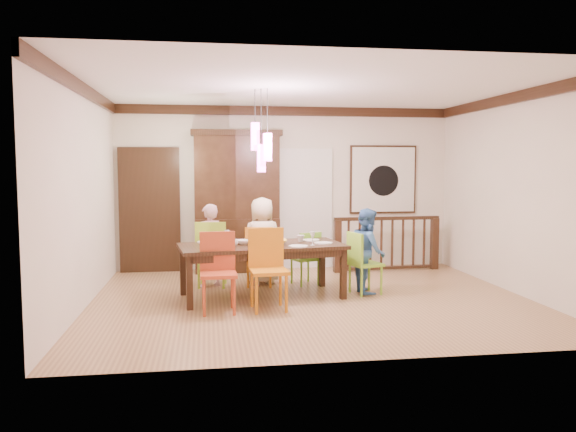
{
  "coord_description": "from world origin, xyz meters",
  "views": [
    {
      "loc": [
        -1.42,
        -7.51,
        1.83
      ],
      "look_at": [
        -0.27,
        0.4,
        1.13
      ],
      "focal_mm": 35.0,
      "sensor_mm": 36.0,
      "label": 1
    }
  ],
  "objects": [
    {
      "name": "chair_near_left",
      "position": [
        -1.29,
        -0.51,
        0.57
      ],
      "size": [
        0.46,
        0.46,
        1.0
      ],
      "rotation": [
        0.0,
        0.0,
        0.02
      ],
      "color": "#B34020",
      "rests_on": "floor"
    },
    {
      "name": "crown_molding",
      "position": [
        0.0,
        0.0,
        2.82
      ],
      "size": [
        6.0,
        5.0,
        0.16
      ],
      "primitive_type": null,
      "color": "black",
      "rests_on": "wall_back"
    },
    {
      "name": "plate_far_right",
      "position": [
        0.09,
        0.55,
        0.76
      ],
      "size": [
        0.26,
        0.26,
        0.01
      ],
      "primitive_type": "cylinder",
      "color": "white",
      "rests_on": "dining_table"
    },
    {
      "name": "person_far_left",
      "position": [
        -1.39,
        1.05,
        0.64
      ],
      "size": [
        0.55,
        0.47,
        1.27
      ],
      "primitive_type": "imported",
      "rotation": [
        0.0,
        0.0,
        3.58
      ],
      "color": "beige",
      "rests_on": "floor"
    },
    {
      "name": "chair_far_mid",
      "position": [
        -0.63,
        1.01,
        0.53
      ],
      "size": [
        0.46,
        0.46,
        0.93
      ],
      "rotation": [
        0.0,
        0.0,
        3.04
      ],
      "color": "orange",
      "rests_on": "floor"
    },
    {
      "name": "chair_end_right",
      "position": [
        0.84,
        0.23,
        0.51
      ],
      "size": [
        0.5,
        0.5,
        0.9
      ],
      "rotation": [
        0.0,
        0.0,
        1.85
      ],
      "color": "#86C930",
      "rests_on": "floor"
    },
    {
      "name": "balustrade",
      "position": [
        1.72,
        1.95,
        0.5
      ],
      "size": [
        1.93,
        0.17,
        0.96
      ],
      "rotation": [
        0.0,
        0.0,
        0.04
      ],
      "color": "black",
      "rests_on": "floor"
    },
    {
      "name": "plate_near_mid",
      "position": [
        -0.19,
        -0.06,
        0.76
      ],
      "size": [
        0.26,
        0.26,
        0.01
      ],
      "primitive_type": "cylinder",
      "color": "white",
      "rests_on": "dining_table"
    },
    {
      "name": "person_end_right",
      "position": [
        0.89,
        0.31,
        0.62
      ],
      "size": [
        0.51,
        0.63,
        1.24
      ],
      "primitive_type": "imported",
      "rotation": [
        0.0,
        0.0,
        1.5
      ],
      "color": "#3F70B1",
      "rests_on": "floor"
    },
    {
      "name": "china_hutch",
      "position": [
        -0.9,
        2.3,
        1.24
      ],
      "size": [
        1.56,
        0.46,
        2.47
      ],
      "color": "black",
      "rests_on": "floor"
    },
    {
      "name": "chair_far_left",
      "position": [
        -1.35,
        1.07,
        0.58
      ],
      "size": [
        0.51,
        0.51,
        1.01
      ],
      "rotation": [
        0.0,
        0.0,
        3.03
      ],
      "color": "#9AC82C",
      "rests_on": "floor"
    },
    {
      "name": "napkin",
      "position": [
        -0.69,
        -0.1,
        0.76
      ],
      "size": [
        0.18,
        0.14,
        0.01
      ],
      "primitive_type": "cube",
      "color": "#D83359",
      "rests_on": "dining_table"
    },
    {
      "name": "plate_far_left",
      "position": [
        -1.43,
        0.56,
        0.76
      ],
      "size": [
        0.26,
        0.26,
        0.01
      ],
      "primitive_type": "cylinder",
      "color": "white",
      "rests_on": "dining_table"
    },
    {
      "name": "wall_right",
      "position": [
        3.0,
        0.0,
        1.45
      ],
      "size": [
        0.0,
        5.0,
        5.0
      ],
      "primitive_type": "plane",
      "rotation": [
        1.57,
        0.0,
        -1.57
      ],
      "color": "beige",
      "rests_on": "floor"
    },
    {
      "name": "wine_glass_b",
      "position": [
        -0.46,
        0.5,
        0.84
      ],
      "size": [
        0.08,
        0.08,
        0.19
      ],
      "primitive_type": null,
      "color": "silver",
      "rests_on": "dining_table"
    },
    {
      "name": "cup_left",
      "position": [
        -1.07,
        0.1,
        0.8
      ],
      "size": [
        0.15,
        0.15,
        0.1
      ],
      "primitive_type": "imported",
      "rotation": [
        0.0,
        0.0,
        0.24
      ],
      "color": "silver",
      "rests_on": "dining_table"
    },
    {
      "name": "floor",
      "position": [
        0.0,
        0.0,
        0.0
      ],
      "size": [
        6.0,
        6.0,
        0.0
      ],
      "primitive_type": "plane",
      "color": "#8F6745",
      "rests_on": "ground"
    },
    {
      "name": "wall_left",
      "position": [
        -3.0,
        0.0,
        1.45
      ],
      "size": [
        0.0,
        5.0,
        5.0
      ],
      "primitive_type": "plane",
      "rotation": [
        1.57,
        0.0,
        1.57
      ],
      "color": "beige",
      "rests_on": "floor"
    },
    {
      "name": "wine_glass_d",
      "position": [
        0.02,
        0.05,
        0.84
      ],
      "size": [
        0.08,
        0.08,
        0.19
      ],
      "primitive_type": null,
      "color": "silver",
      "rests_on": "dining_table"
    },
    {
      "name": "plate_far_mid",
      "position": [
        -0.67,
        0.52,
        0.76
      ],
      "size": [
        0.26,
        0.26,
        0.01
      ],
      "primitive_type": "cylinder",
      "color": "white",
      "rests_on": "dining_table"
    },
    {
      "name": "plate_near_left",
      "position": [
        -1.31,
        -0.08,
        0.76
      ],
      "size": [
        0.26,
        0.26,
        0.01
      ],
      "primitive_type": "cylinder",
      "color": "white",
      "rests_on": "dining_table"
    },
    {
      "name": "chair_far_right",
      "position": [
        0.09,
        1.01,
        0.48
      ],
      "size": [
        0.48,
        0.48,
        0.83
      ],
      "rotation": [
        0.0,
        0.0,
        3.5
      ],
      "color": "#6FBA2D",
      "rests_on": "floor"
    },
    {
      "name": "painting",
      "position": [
        1.8,
        2.46,
        1.6
      ],
      "size": [
        1.25,
        0.06,
        1.25
      ],
      "color": "black",
      "rests_on": "wall_back"
    },
    {
      "name": "pendant_cluster",
      "position": [
        -0.66,
        0.25,
        2.11
      ],
      "size": [
        0.27,
        0.21,
        1.14
      ],
      "color": "#FA4BB3",
      "rests_on": "ceiling"
    },
    {
      "name": "wall_back",
      "position": [
        0.0,
        2.5,
        1.45
      ],
      "size": [
        6.0,
        0.0,
        6.0
      ],
      "primitive_type": "plane",
      "rotation": [
        1.57,
        0.0,
        0.0
      ],
      "color": "beige",
      "rests_on": "floor"
    },
    {
      "name": "white_doorway",
      "position": [
        0.35,
        2.46,
        1.05
      ],
      "size": [
        0.97,
        0.05,
        2.22
      ],
      "primitive_type": "cube",
      "color": "silver",
      "rests_on": "wall_back"
    },
    {
      "name": "chair_near_mid",
      "position": [
        -0.65,
        -0.48,
        0.59
      ],
      "size": [
        0.5,
        0.5,
        1.04
      ],
      "rotation": [
        0.0,
        0.0,
        0.07
      ],
      "color": "orange",
      "rests_on": "floor"
    },
    {
      "name": "small_bowl",
      "position": [
        -0.91,
        0.28,
        0.78
      ],
      "size": [
        0.23,
        0.23,
        0.06
      ],
      "primitive_type": "imported",
      "rotation": [
        0.0,
        0.0,
        -0.12
      ],
      "color": "white",
      "rests_on": "dining_table"
    },
    {
      "name": "person_far_mid",
      "position": [
        -0.57,
        1.14,
        0.68
      ],
      "size": [
        0.75,
        0.59,
        1.36
      ],
      "primitive_type": "imported",
      "rotation": [
        0.0,
        0.0,
        3.39
      ],
      "color": "beige",
      "rests_on": "floor"
    },
    {
      "name": "dining_table",
      "position": [
        -0.66,
        0.25,
        0.67
      ],
      "size": [
        2.39,
        1.33,
        0.75
      ],
      "rotation": [
        0.0,
        0.0,
        0.14
      ],
      "color": "black",
      "rests_on": "floor"
    },
    {
      "name": "cup_right",
      "position": [
        -0.08,
        0.42,
        0.8
      ],
      "size": [
        0.11,
        0.11,
        0.1
      ],
      "primitive_type": "imported",
      "rotation": [
        0.0,
        0.0,
        -0.0
      ],
      "color": "silver",
      "rests_on": "dining_table"
    },
    {
      "name": "wine_glass_c",
      "position": [
        -0.74,
        -0.04,
        0.84
      ],
      "size": [
        0.08,
        0.08,
        0.19
      ],
      "primitive_type": null,
      "color": "#590C19",
      "rests_on": "dining_table"
    },
    {
      "name": "ceiling",
      "position": [
        0.0,
        0.0,
        2.9
      ],
      "size": [
        6.0,
        6.0,
        0.0
      ],
      "primitive_type": "plane",
      "rotation": [
        3.14,
        0.0,
        0.0
      ],
      "color": "white",
      "rests_on": "wall_back"
    },
    {
      "name": "plate_end_right",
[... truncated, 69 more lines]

